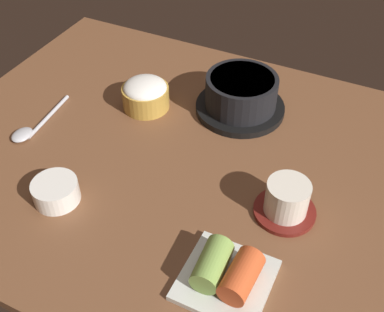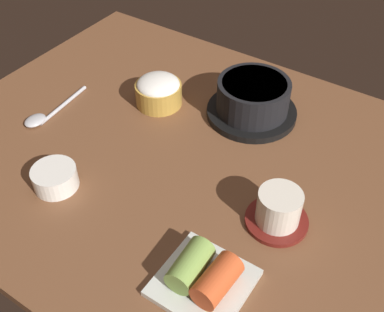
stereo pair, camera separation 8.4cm
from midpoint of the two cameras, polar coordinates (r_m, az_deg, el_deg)
The scene contains 7 objects.
dining_table at distance 89.19cm, azimuth 2.35°, elevation -0.78°, with size 100.00×76.00×2.00cm, color brown.
stone_pot at distance 97.20cm, azimuth 9.81°, elevation 6.60°, with size 18.44×18.44×8.03cm.
rice_bowl at distance 99.48cm, azimuth -1.62°, elevation 7.78°, with size 9.74×9.74×6.43cm.
tea_cup_with_saucer at distance 77.73cm, azimuth 13.45°, elevation -6.46°, with size 10.37×10.37×6.61cm.
kimchi_plate at distance 69.78cm, azimuth 4.96°, elevation -14.42°, with size 12.83×12.83×5.21cm.
side_bowl_near at distance 84.22cm, azimuth -13.44°, elevation -2.65°, with size 7.82×7.82×3.82cm.
spoon at distance 100.43cm, azimuth -15.08°, elevation 4.62°, with size 3.60×16.80×1.35cm.
Camera 2 is at (36.19, -53.31, 62.87)cm, focal length 44.39 mm.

